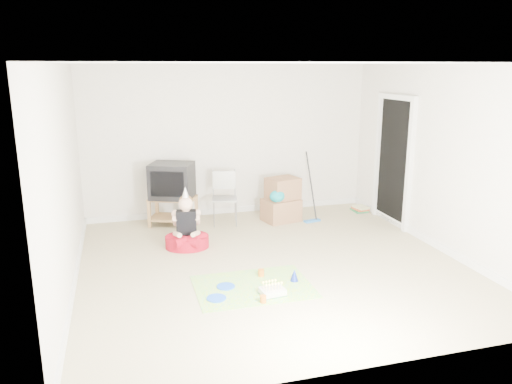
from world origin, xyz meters
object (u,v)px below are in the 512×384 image
object	(u,v)px
cardboard_boxes	(282,200)
birthday_cake	(272,292)
tv_stand	(173,209)
folding_chair	(225,199)
crt_tv	(172,180)
seated_woman	(187,234)

from	to	relation	value
cardboard_boxes	birthday_cake	distance (m)	2.89
tv_stand	cardboard_boxes	bearing A→B (deg)	-8.61
tv_stand	birthday_cake	distance (m)	3.08
birthday_cake	folding_chair	bearing A→B (deg)	89.26
cardboard_boxes	crt_tv	bearing A→B (deg)	171.39
birthday_cake	tv_stand	bearing A→B (deg)	105.04
folding_chair	cardboard_boxes	size ratio (longest dim) A/B	1.21
folding_chair	birthday_cake	world-z (taller)	folding_chair
seated_woman	birthday_cake	bearing A→B (deg)	-68.29
crt_tv	birthday_cake	distance (m)	3.15
seated_woman	folding_chair	bearing A→B (deg)	50.64
tv_stand	folding_chair	bearing A→B (deg)	-13.51
birthday_cake	cardboard_boxes	bearing A→B (deg)	69.53
folding_chair	cardboard_boxes	xyz separation A→B (m)	(0.97, -0.07, -0.08)
seated_woman	tv_stand	bearing A→B (deg)	93.39
birthday_cake	seated_woman	bearing A→B (deg)	111.71
tv_stand	seated_woman	xyz separation A→B (m)	(0.07, -1.13, -0.08)
tv_stand	crt_tv	world-z (taller)	crt_tv
folding_chair	seated_woman	size ratio (longest dim) A/B	0.99
tv_stand	birthday_cake	size ratio (longest dim) A/B	2.93
folding_chair	seated_woman	xyz separation A→B (m)	(-0.77, -0.93, -0.24)
crt_tv	cardboard_boxes	distance (m)	1.87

